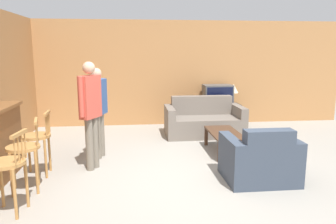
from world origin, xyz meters
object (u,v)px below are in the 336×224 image
object	(u,v)px
bar_chair_near	(7,168)
table_lamp	(233,89)
bar_chair_mid	(25,152)
armchair_near	(260,160)
coffee_table	(224,135)
person_by_window	(98,108)
tv_unit	(217,115)
person_by_counter	(91,109)
tv	(218,94)
couch_far	(204,122)
bar_chair_far	(37,140)

from	to	relation	value
bar_chair_near	table_lamp	bearing A→B (deg)	46.53
bar_chair_mid	armchair_near	size ratio (longest dim) A/B	0.98
armchair_near	coffee_table	world-z (taller)	armchair_near
person_by_window	tv_unit	bearing A→B (deg)	38.99
armchair_near	table_lamp	size ratio (longest dim) A/B	2.02
bar_chair_near	person_by_counter	distance (m)	1.64
coffee_table	armchair_near	bearing A→B (deg)	-84.17
tv	person_by_counter	size ratio (longest dim) A/B	0.41
person_by_window	table_lamp	bearing A→B (deg)	35.17
bar_chair_mid	person_by_counter	size ratio (longest dim) A/B	0.57
coffee_table	person_by_window	bearing A→B (deg)	-179.66
bar_chair_near	couch_far	world-z (taller)	bar_chair_near
bar_chair_near	table_lamp	world-z (taller)	table_lamp
person_by_counter	bar_chair_mid	bearing A→B (deg)	-135.51
table_lamp	person_by_counter	world-z (taller)	person_by_counter
person_by_counter	table_lamp	bearing A→B (deg)	41.28
bar_chair_far	table_lamp	distance (m)	4.93
couch_far	tv	distance (m)	1.11
tv_unit	couch_far	bearing A→B (deg)	-121.63
bar_chair_mid	tv	size ratio (longest dim) A/B	1.38
couch_far	tv	bearing A→B (deg)	58.28
couch_far	table_lamp	bearing A→B (deg)	42.60
bar_chair_near	tv_unit	xyz separation A→B (m)	(3.53, 4.15, -0.27)
bar_chair_near	tv_unit	bearing A→B (deg)	49.60
bar_chair_mid	person_by_window	distance (m)	1.62
person_by_window	person_by_counter	distance (m)	0.59
tv	bar_chair_mid	bearing A→B (deg)	-135.00
tv_unit	person_by_counter	size ratio (longest dim) A/B	0.64
table_lamp	person_by_window	xyz separation A→B (m)	(-3.10, -2.19, -0.03)
tv_unit	table_lamp	bearing A→B (deg)	0.00
tv_unit	person_by_window	bearing A→B (deg)	-141.01
person_by_counter	armchair_near	bearing A→B (deg)	-17.20
couch_far	bar_chair_near	bearing A→B (deg)	-132.36
coffee_table	person_by_window	distance (m)	2.34
armchair_near	coffee_table	size ratio (longest dim) A/B	0.90
armchair_near	tv_unit	world-z (taller)	armchair_near
tv	person_by_counter	xyz separation A→B (m)	(-2.75, -2.76, 0.18)
tv	person_by_window	size ratio (longest dim) A/B	0.45
bar_chair_far	bar_chair_mid	bearing A→B (deg)	-90.04
bar_chair_mid	bar_chair_far	bearing A→B (deg)	89.96
couch_far	person_by_window	size ratio (longest dim) A/B	1.08
couch_far	person_by_counter	bearing A→B (deg)	-139.29
tv_unit	person_by_window	world-z (taller)	person_by_window
table_lamp	bar_chair_near	bearing A→B (deg)	-133.47
bar_chair_mid	tv_unit	bearing A→B (deg)	45.03
bar_chair_near	coffee_table	xyz separation A→B (m)	(3.10, 1.97, -0.21)
tv_unit	bar_chair_near	bearing A→B (deg)	-130.40
bar_chair_near	table_lamp	xyz separation A→B (m)	(3.93, 4.15, 0.37)
tv	couch_far	bearing A→B (deg)	-121.72
bar_chair_far	tv	distance (m)	4.61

